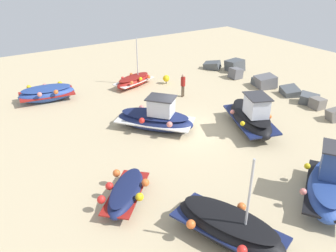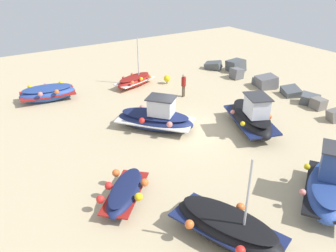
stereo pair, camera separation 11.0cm
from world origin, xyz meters
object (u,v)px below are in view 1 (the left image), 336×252
at_px(fishing_boat_4, 126,192).
at_px(person_walking, 183,84).
at_px(fishing_boat_2, 47,93).
at_px(fishing_boat_0, 156,118).
at_px(fishing_boat_3, 134,81).
at_px(fishing_boat_5, 330,185).
at_px(fishing_boat_6, 251,117).
at_px(fishing_boat_1, 229,227).
at_px(mooring_buoy_0, 166,78).

height_order(fishing_boat_4, person_walking, person_walking).
height_order(fishing_boat_2, person_walking, person_walking).
bearing_deg(fishing_boat_0, fishing_boat_4, -81.60).
distance_m(fishing_boat_0, fishing_boat_3, 7.24).
bearing_deg(fishing_boat_0, fishing_boat_3, 122.33).
distance_m(fishing_boat_2, person_walking, 9.34).
bearing_deg(fishing_boat_0, fishing_boat_5, -24.37).
distance_m(fishing_boat_3, fishing_boat_5, 16.21).
bearing_deg(fishing_boat_4, fishing_boat_0, 2.81).
xyz_separation_m(fishing_boat_3, fishing_boat_6, (9.93, 2.30, 0.33)).
bearing_deg(fishing_boat_3, fishing_boat_4, 41.82).
distance_m(fishing_boat_4, fishing_boat_6, 9.00).
xyz_separation_m(fishing_boat_2, person_walking, (4.38, 8.24, 0.41)).
bearing_deg(fishing_boat_3, fishing_boat_6, 83.71).
bearing_deg(fishing_boat_1, fishing_boat_6, -69.24).
bearing_deg(mooring_buoy_0, fishing_boat_3, -110.28).
distance_m(fishing_boat_5, mooring_buoy_0, 15.46).
xyz_separation_m(fishing_boat_1, fishing_boat_3, (-15.62, 4.40, -0.12)).
xyz_separation_m(fishing_boat_0, person_walking, (-3.18, 4.10, 0.29)).
relative_size(fishing_boat_4, person_walking, 1.86).
distance_m(person_walking, mooring_buoy_0, 2.93).
xyz_separation_m(fishing_boat_5, mooring_buoy_0, (-15.34, 1.89, -0.31)).
bearing_deg(fishing_boat_0, fishing_boat_6, 15.82).
distance_m(fishing_boat_4, mooring_buoy_0, 14.05).
relative_size(person_walking, mooring_buoy_0, 2.37).
xyz_separation_m(fishing_boat_0, fishing_boat_5, (9.30, 2.63, 0.09)).
distance_m(fishing_boat_0, fishing_boat_6, 5.41).
relative_size(fishing_boat_3, fishing_boat_4, 1.18).
relative_size(fishing_boat_5, fishing_boat_6, 0.89).
bearing_deg(fishing_boat_6, fishing_boat_2, -118.27).
relative_size(fishing_boat_2, fishing_boat_3, 1.08).
relative_size(fishing_boat_5, person_walking, 2.65).
xyz_separation_m(fishing_boat_3, person_walking, (3.72, 1.93, 0.51)).
bearing_deg(fishing_boat_5, fishing_boat_4, 114.47).
xyz_separation_m(fishing_boat_3, mooring_buoy_0, (0.87, 2.35, -0.00)).
relative_size(fishing_boat_2, person_walking, 2.36).
height_order(fishing_boat_0, fishing_boat_4, fishing_boat_0).
xyz_separation_m(fishing_boat_3, fishing_boat_4, (11.79, -6.49, -0.03)).
bearing_deg(mooring_buoy_0, fishing_boat_4, -38.98).
height_order(fishing_boat_0, fishing_boat_3, fishing_boat_3).
height_order(fishing_boat_1, person_walking, fishing_boat_1).
xyz_separation_m(fishing_boat_4, mooring_buoy_0, (-10.92, 8.84, 0.03)).
height_order(fishing_boat_0, mooring_buoy_0, fishing_boat_0).
xyz_separation_m(fishing_boat_4, fishing_boat_6, (-1.86, 8.79, 0.36)).
height_order(fishing_boat_0, fishing_boat_5, fishing_boat_5).
xyz_separation_m(fishing_boat_1, person_walking, (-11.90, 6.33, 0.39)).
bearing_deg(fishing_boat_2, fishing_boat_5, -60.19).
bearing_deg(person_walking, mooring_buoy_0, 144.46).
relative_size(fishing_boat_4, fishing_boat_5, 0.70).
relative_size(fishing_boat_2, fishing_boat_4, 1.27).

